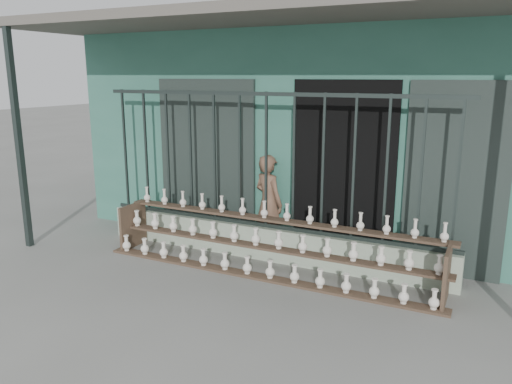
% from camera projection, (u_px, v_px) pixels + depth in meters
% --- Properties ---
extents(ground, '(60.00, 60.00, 0.00)m').
position_uv_depth(ground, '(218.00, 295.00, 5.71)').
color(ground, slate).
extents(workshop_building, '(7.40, 6.60, 3.21)m').
position_uv_depth(workshop_building, '(334.00, 122.00, 9.04)').
color(workshop_building, '#336C5A').
rests_on(workshop_building, ground).
extents(parapet_wall, '(5.00, 0.20, 0.45)m').
position_uv_depth(parapet_wall, '(266.00, 243.00, 6.79)').
color(parapet_wall, '#AABDA2').
rests_on(parapet_wall, ground).
extents(security_fence, '(5.00, 0.04, 1.80)m').
position_uv_depth(security_fence, '(266.00, 161.00, 6.54)').
color(security_fence, '#283330').
rests_on(security_fence, parapet_wall).
extents(shelf_rack, '(4.50, 0.68, 0.85)m').
position_uv_depth(shelf_rack, '(267.00, 244.00, 6.31)').
color(shelf_rack, brown).
rests_on(shelf_rack, ground).
extents(elderly_woman, '(0.60, 0.51, 1.38)m').
position_uv_depth(elderly_woman, '(268.00, 203.00, 7.04)').
color(elderly_woman, brown).
rests_on(elderly_woman, ground).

